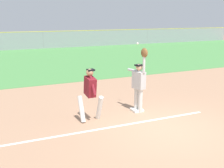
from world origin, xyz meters
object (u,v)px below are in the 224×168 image
(parked_car_silver, at_px, (27,40))
(parked_car_white, at_px, (75,39))
(fielder, at_px, (139,81))
(baseball, at_px, (138,43))
(runner, at_px, (90,91))
(first_base, at_px, (137,110))

(parked_car_silver, height_order, parked_car_white, same)
(fielder, xyz_separation_m, baseball, (0.08, 0.31, 1.26))
(fielder, bearing_deg, parked_car_white, -116.81)
(runner, bearing_deg, fielder, 0.72)
(first_base, xyz_separation_m, baseball, (0.10, 0.24, 2.34))
(fielder, height_order, parked_car_white, fielder)
(runner, relative_size, parked_car_white, 0.39)
(parked_car_silver, bearing_deg, runner, -92.66)
(baseball, distance_m, parked_car_silver, 23.44)
(runner, bearing_deg, parked_car_white, 72.51)
(fielder, distance_m, runner, 1.84)
(first_base, height_order, baseball, baseball)
(first_base, xyz_separation_m, runner, (-1.81, -0.19, 0.96))
(first_base, relative_size, fielder, 0.17)
(first_base, distance_m, fielder, 1.08)
(fielder, relative_size, parked_car_silver, 0.51)
(baseball, bearing_deg, parked_car_silver, 93.34)
(fielder, xyz_separation_m, parked_car_white, (4.37, 23.76, -0.45))
(fielder, relative_size, parked_car_white, 0.52)
(first_base, relative_size, runner, 0.22)
(first_base, relative_size, baseball, 5.14)
(fielder, height_order, parked_car_silver, fielder)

